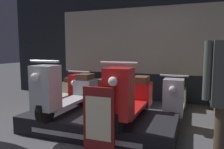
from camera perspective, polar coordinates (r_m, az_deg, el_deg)
name	(u,v)px	position (r m, az deg, el deg)	size (l,w,h in m)	color
shop_wall_back	(136,39)	(5.82, 6.42, 9.17)	(7.78, 0.09, 3.20)	#23282D
display_platform	(99,123)	(3.64, -3.48, -12.55)	(2.45, 1.16, 0.28)	black
scooter_display_left	(68,91)	(3.74, -11.44, -4.23)	(0.47, 1.69, 0.90)	black
scooter_display_right	(131,96)	(3.30, 5.05, -5.58)	(0.47, 1.69, 0.90)	black
scooter_backrow_0	(58,90)	(5.46, -14.01, -3.88)	(0.47, 1.69, 0.90)	black
scooter_backrow_1	(92,92)	(5.00, -5.27, -4.67)	(0.47, 1.69, 0.90)	black
scooter_backrow_2	(131,95)	(4.68, 4.96, -5.45)	(0.47, 1.69, 0.90)	black
scooter_backrow_3	(176,99)	(4.53, 16.31, -6.11)	(0.47, 1.69, 0.90)	black
price_sign_board	(99,123)	(2.69, -3.49, -12.60)	(0.40, 0.04, 0.89)	maroon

